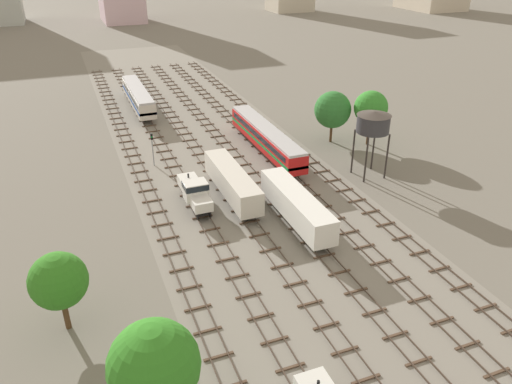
% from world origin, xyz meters
% --- Properties ---
extents(ground_plane, '(480.00, 480.00, 0.00)m').
position_xyz_m(ground_plane, '(0.00, 56.00, 0.00)').
color(ground_plane, slate).
extents(ballast_bed, '(27.32, 176.00, 0.01)m').
position_xyz_m(ballast_bed, '(0.00, 56.00, 0.00)').
color(ballast_bed, gray).
rests_on(ballast_bed, ground).
extents(track_far_left, '(2.40, 126.00, 0.29)m').
position_xyz_m(track_far_left, '(-11.66, 57.00, 0.14)').
color(track_far_left, '#47382D').
rests_on(track_far_left, ground).
extents(track_left, '(2.40, 126.00, 0.29)m').
position_xyz_m(track_left, '(-6.99, 57.00, 0.14)').
color(track_left, '#47382D').
rests_on(track_left, ground).
extents(track_centre_left, '(2.40, 126.00, 0.29)m').
position_xyz_m(track_centre_left, '(-2.33, 57.00, 0.14)').
color(track_centre_left, '#47382D').
rests_on(track_centre_left, ground).
extents(track_centre, '(2.40, 126.00, 0.29)m').
position_xyz_m(track_centre, '(2.33, 57.00, 0.14)').
color(track_centre, '#47382D').
rests_on(track_centre, ground).
extents(track_centre_right, '(2.40, 126.00, 0.29)m').
position_xyz_m(track_centre_right, '(6.99, 57.00, 0.14)').
color(track_centre_right, '#47382D').
rests_on(track_centre_right, ground).
extents(track_right, '(2.40, 126.00, 0.29)m').
position_xyz_m(track_right, '(11.66, 57.00, 0.14)').
color(track_right, '#47382D').
rests_on(track_right, ground).
extents(freight_boxcar_centre_near, '(2.87, 14.00, 3.60)m').
position_xyz_m(freight_boxcar_centre_near, '(2.34, 38.26, 2.45)').
color(freight_boxcar_centre_near, white).
rests_on(freight_boxcar_centre_near, ground).
extents(freight_boxcar_centre_left_mid, '(2.87, 14.00, 3.60)m').
position_xyz_m(freight_boxcar_centre_left_mid, '(-2.33, 46.45, 2.45)').
color(freight_boxcar_centre_left_mid, beige).
rests_on(freight_boxcar_centre_left_mid, ground).
extents(shunter_loco_left_midfar, '(2.74, 8.46, 3.10)m').
position_xyz_m(shunter_loco_left_midfar, '(-6.99, 46.44, 2.01)').
color(shunter_loco_left_midfar, white).
rests_on(shunter_loco_left_midfar, ground).
extents(passenger_coach_centre_right_far, '(2.96, 22.00, 3.80)m').
position_xyz_m(passenger_coach_centre_right_far, '(6.99, 58.38, 2.61)').
color(passenger_coach_centre_right_far, red).
rests_on(passenger_coach_centre_right_far, ground).
extents(diesel_railcar_left_farther, '(2.96, 20.50, 3.80)m').
position_xyz_m(diesel_railcar_left_farther, '(-6.99, 86.20, 2.60)').
color(diesel_railcar_left_farther, beige).
rests_on(diesel_railcar_left_farther, ground).
extents(water_tower, '(4.44, 4.44, 8.95)m').
position_xyz_m(water_tower, '(16.89, 46.35, 7.46)').
color(water_tower, '#2D2826').
rests_on(water_tower, ground).
extents(signal_post_nearest, '(0.28, 0.47, 4.85)m').
position_xyz_m(signal_post_nearest, '(-9.33, 59.97, 3.11)').
color(signal_post_nearest, gray).
rests_on(signal_post_nearest, ground).
extents(lineside_tree_0, '(5.89, 5.89, 7.97)m').
position_xyz_m(lineside_tree_0, '(-16.92, 18.57, 5.02)').
color(lineside_tree_0, '#4C331E').
rests_on(lineside_tree_0, ground).
extents(lineside_tree_1, '(5.08, 5.08, 8.40)m').
position_xyz_m(lineside_tree_1, '(22.99, 56.02, 5.85)').
color(lineside_tree_1, '#4C331E').
rests_on(lineside_tree_1, ground).
extents(lineside_tree_2, '(4.61, 4.61, 7.09)m').
position_xyz_m(lineside_tree_2, '(-22.20, 30.11, 4.77)').
color(lineside_tree_2, '#4C331E').
rests_on(lineside_tree_2, ground).
extents(lineside_tree_3, '(5.62, 5.62, 7.99)m').
position_xyz_m(lineside_tree_3, '(18.23, 59.06, 5.17)').
color(lineside_tree_3, '#4C331E').
rests_on(lineside_tree_3, ground).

